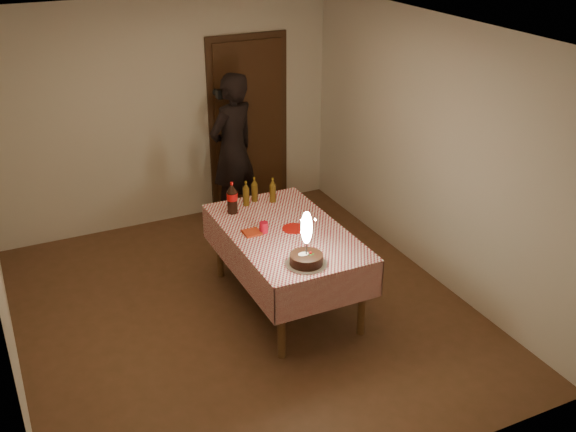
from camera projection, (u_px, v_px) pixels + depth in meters
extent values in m
cube|color=brown|center=(244.00, 312.00, 6.36)|extent=(4.00, 4.50, 0.01)
cube|color=beige|center=(166.00, 114.00, 7.62)|extent=(4.00, 0.04, 2.60)
cube|color=beige|center=(382.00, 321.00, 3.96)|extent=(4.00, 0.04, 2.60)
cube|color=beige|center=(430.00, 150.00, 6.57)|extent=(0.04, 4.50, 2.60)
cube|color=silver|center=(234.00, 31.00, 5.22)|extent=(4.00, 4.50, 0.04)
cube|color=#472814|center=(249.00, 126.00, 8.10)|extent=(0.85, 0.05, 2.05)
sphere|color=#B28C33|center=(225.00, 133.00, 7.95)|extent=(0.06, 0.06, 0.06)
cube|color=brown|center=(286.00, 234.00, 6.17)|extent=(0.90, 1.60, 0.04)
cylinder|color=brown|center=(282.00, 321.00, 5.59)|extent=(0.07, 0.07, 0.73)
cylinder|color=brown|center=(362.00, 299.00, 5.89)|extent=(0.07, 0.07, 0.73)
cylinder|color=brown|center=(219.00, 245.00, 6.79)|extent=(0.07, 0.07, 0.73)
cylinder|color=brown|center=(289.00, 230.00, 7.09)|extent=(0.07, 0.07, 0.73)
cube|color=white|center=(286.00, 231.00, 6.16)|extent=(1.02, 1.72, 0.01)
cube|color=white|center=(330.00, 293.00, 5.55)|extent=(1.02, 0.01, 0.34)
cube|color=white|center=(250.00, 212.00, 6.93)|extent=(1.02, 0.01, 0.34)
cube|color=white|center=(235.00, 260.00, 6.04)|extent=(0.01, 1.72, 0.34)
cube|color=white|center=(333.00, 237.00, 6.44)|extent=(0.01, 1.72, 0.34)
cylinder|color=white|center=(306.00, 264.00, 5.61)|extent=(0.35, 0.35, 0.01)
cylinder|color=black|center=(306.00, 259.00, 5.59)|extent=(0.27, 0.27, 0.08)
cylinder|color=white|center=(303.00, 254.00, 5.57)|extent=(0.07, 0.07, 0.00)
sphere|color=red|center=(311.00, 253.00, 5.57)|extent=(0.02, 0.02, 0.02)
cube|color=#19721E|center=(313.00, 254.00, 5.57)|extent=(0.02, 0.01, 0.00)
cube|color=#19721E|center=(310.00, 255.00, 5.56)|extent=(0.01, 0.02, 0.00)
cylinder|color=#262628|center=(306.00, 248.00, 5.54)|extent=(0.01, 0.01, 0.12)
ellipsoid|color=#FFF2BF|center=(307.00, 228.00, 5.46)|extent=(0.09, 0.09, 0.29)
sphere|color=white|center=(306.00, 240.00, 5.51)|extent=(0.04, 0.04, 0.04)
cylinder|color=#B8120C|center=(294.00, 228.00, 6.19)|extent=(0.22, 0.22, 0.01)
cylinder|color=red|center=(264.00, 227.00, 6.11)|extent=(0.08, 0.08, 0.10)
cylinder|color=silver|center=(308.00, 226.00, 6.15)|extent=(0.07, 0.07, 0.09)
cube|color=#A52C12|center=(252.00, 233.00, 6.10)|extent=(0.15, 0.15, 0.02)
cylinder|color=black|center=(232.00, 202.00, 6.46)|extent=(0.10, 0.10, 0.22)
cylinder|color=red|center=(232.00, 197.00, 6.43)|extent=(0.10, 0.10, 0.07)
cone|color=black|center=(232.00, 188.00, 6.39)|extent=(0.10, 0.10, 0.08)
cylinder|color=red|center=(232.00, 184.00, 6.37)|extent=(0.03, 0.03, 0.02)
cylinder|color=#51380E|center=(246.00, 197.00, 6.62)|extent=(0.06, 0.06, 0.18)
cone|color=#51380E|center=(246.00, 186.00, 6.57)|extent=(0.06, 0.06, 0.06)
cylinder|color=olive|center=(246.00, 182.00, 6.55)|extent=(0.02, 0.02, 0.02)
cylinder|color=#51380E|center=(273.00, 193.00, 6.70)|extent=(0.06, 0.06, 0.18)
cone|color=#51380E|center=(273.00, 182.00, 6.64)|extent=(0.06, 0.06, 0.06)
cylinder|color=olive|center=(273.00, 179.00, 6.63)|extent=(0.02, 0.02, 0.02)
cylinder|color=#51380E|center=(255.00, 193.00, 6.71)|extent=(0.06, 0.06, 0.18)
cone|color=#51380E|center=(254.00, 182.00, 6.66)|extent=(0.06, 0.06, 0.06)
cylinder|color=olive|center=(254.00, 178.00, 6.64)|extent=(0.02, 0.02, 0.02)
imported|color=black|center=(233.00, 150.00, 7.72)|extent=(0.78, 0.67, 1.80)
cube|color=black|center=(222.00, 94.00, 7.51)|extent=(0.16, 0.14, 0.10)
cylinder|color=black|center=(217.00, 93.00, 7.56)|extent=(0.10, 0.10, 0.08)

